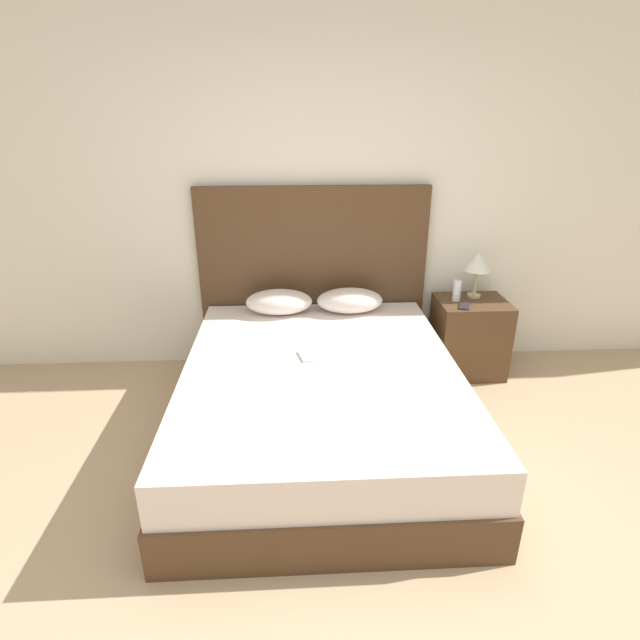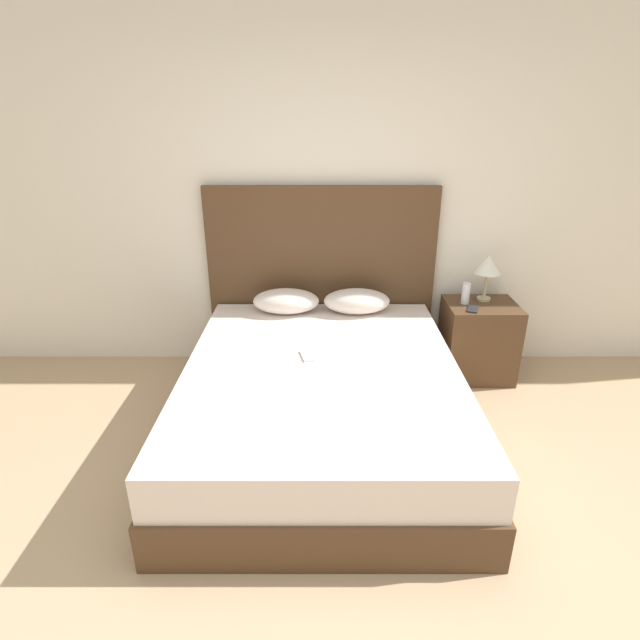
% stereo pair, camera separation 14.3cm
% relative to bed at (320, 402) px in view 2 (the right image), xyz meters
% --- Properties ---
extents(ground_plane, '(16.00, 16.00, 0.00)m').
position_rel_bed_xyz_m(ground_plane, '(0.04, -1.26, -0.25)').
color(ground_plane, tan).
extents(wall_back, '(10.00, 0.06, 2.70)m').
position_rel_bed_xyz_m(wall_back, '(0.04, 1.14, 1.10)').
color(wall_back, silver).
rests_on(wall_back, ground_plane).
extents(bed, '(1.67, 2.08, 0.51)m').
position_rel_bed_xyz_m(bed, '(0.00, 0.00, 0.00)').
color(bed, '#4C331E').
rests_on(bed, ground_plane).
extents(headboard, '(1.76, 0.05, 1.42)m').
position_rel_bed_xyz_m(headboard, '(0.00, 1.07, 0.46)').
color(headboard, '#4C331E').
rests_on(headboard, ground_plane).
extents(pillow_left, '(0.50, 0.29, 0.18)m').
position_rel_bed_xyz_m(pillow_left, '(-0.27, 0.85, 0.35)').
color(pillow_left, silver).
rests_on(pillow_left, bed).
extents(pillow_right, '(0.50, 0.29, 0.18)m').
position_rel_bed_xyz_m(pillow_right, '(0.27, 0.85, 0.35)').
color(pillow_right, silver).
rests_on(pillow_right, bed).
extents(phone_on_bed, '(0.10, 0.16, 0.01)m').
position_rel_bed_xyz_m(phone_on_bed, '(-0.09, 0.11, 0.26)').
color(phone_on_bed, '#B7B7BC').
rests_on(phone_on_bed, bed).
extents(nightstand, '(0.52, 0.44, 0.60)m').
position_rel_bed_xyz_m(nightstand, '(1.20, 0.80, 0.04)').
color(nightstand, '#4C331E').
rests_on(nightstand, ground_plane).
extents(table_lamp, '(0.20, 0.20, 0.35)m').
position_rel_bed_xyz_m(table_lamp, '(1.24, 0.89, 0.61)').
color(table_lamp, tan).
rests_on(table_lamp, nightstand).
extents(phone_on_nightstand, '(0.12, 0.17, 0.01)m').
position_rel_bed_xyz_m(phone_on_nightstand, '(1.10, 0.70, 0.35)').
color(phone_on_nightstand, '#232328').
rests_on(phone_on_nightstand, nightstand).
extents(toiletry_bottle, '(0.06, 0.06, 0.16)m').
position_rel_bed_xyz_m(toiletry_bottle, '(1.07, 0.82, 0.42)').
color(toiletry_bottle, silver).
rests_on(toiletry_bottle, nightstand).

